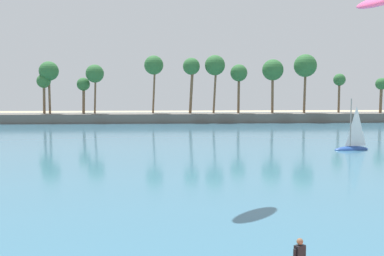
{
  "coord_description": "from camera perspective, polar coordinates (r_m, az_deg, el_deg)",
  "views": [
    {
      "loc": [
        0.37,
        -7.86,
        6.34
      ],
      "look_at": [
        1.45,
        10.58,
        4.77
      ],
      "focal_mm": 41.64,
      "sensor_mm": 36.0,
      "label": 1
    }
  ],
  "objects": [
    {
      "name": "sea",
      "position": [
        70.94,
        -3.65,
        -0.24
      ],
      "size": [
        220.0,
        112.16,
        0.06
      ],
      "primitive_type": "cube",
      "color": "#386B84",
      "rests_on": "ground"
    },
    {
      "name": "palm_headland",
      "position": [
        86.91,
        -2.81,
        3.33
      ],
      "size": [
        102.13,
        6.11,
        13.42
      ],
      "color": "#605B54",
      "rests_on": "ground"
    },
    {
      "name": "sailboat_mid_bay",
      "position": [
        49.95,
        19.86,
        -2.04
      ],
      "size": [
        4.17,
        2.02,
        5.81
      ],
      "color": "#234793",
      "rests_on": "sea"
    },
    {
      "name": "kite_aloft_high_over_bay",
      "position": [
        22.95,
        23.0,
        14.78
      ],
      "size": [
        1.99,
        3.07,
        0.85
      ],
      "primitive_type": "ellipsoid",
      "rotation": [
        -0.54,
        0.0,
        1.93
      ],
      "color": "#EA5693"
    }
  ]
}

